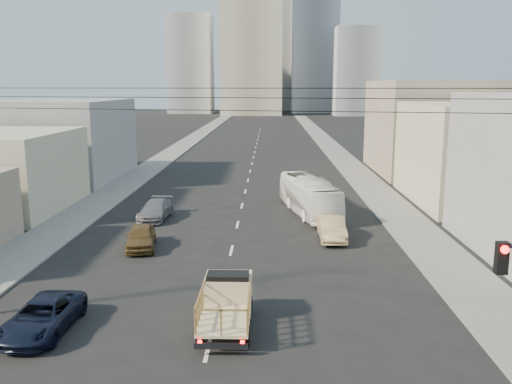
{
  "coord_description": "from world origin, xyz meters",
  "views": [
    {
      "loc": [
        2.21,
        -16.12,
        9.35
      ],
      "look_at": [
        1.44,
        13.84,
        3.5
      ],
      "focal_mm": 38.0,
      "sensor_mm": 36.0,
      "label": 1
    }
  ],
  "objects_px": {
    "navy_pickup": "(43,316)",
    "sedan_grey": "(155,210)",
    "city_bus": "(309,196)",
    "sedan_tan": "(332,228)",
    "sedan_brown": "(141,237)",
    "flatbed_pickup": "(226,300)"
  },
  "relations": [
    {
      "from": "navy_pickup",
      "to": "sedan_tan",
      "type": "bearing_deg",
      "value": 48.31
    },
    {
      "from": "city_bus",
      "to": "navy_pickup",
      "type": "bearing_deg",
      "value": -131.66
    },
    {
      "from": "navy_pickup",
      "to": "sedan_grey",
      "type": "bearing_deg",
      "value": 90.02
    },
    {
      "from": "flatbed_pickup",
      "to": "sedan_brown",
      "type": "relative_size",
      "value": 1.09
    },
    {
      "from": "navy_pickup",
      "to": "flatbed_pickup",
      "type": "bearing_deg",
      "value": 7.13
    },
    {
      "from": "sedan_tan",
      "to": "sedan_grey",
      "type": "relative_size",
      "value": 0.95
    },
    {
      "from": "sedan_brown",
      "to": "sedan_grey",
      "type": "height_order",
      "value": "sedan_brown"
    },
    {
      "from": "sedan_brown",
      "to": "flatbed_pickup",
      "type": "bearing_deg",
      "value": -70.26
    },
    {
      "from": "sedan_tan",
      "to": "sedan_grey",
      "type": "height_order",
      "value": "sedan_tan"
    },
    {
      "from": "city_bus",
      "to": "sedan_tan",
      "type": "xyz_separation_m",
      "value": [
        0.92,
        -6.96,
        -0.64
      ]
    },
    {
      "from": "navy_pickup",
      "to": "city_bus",
      "type": "xyz_separation_m",
      "value": [
        11.68,
        20.25,
        0.73
      ]
    },
    {
      "from": "navy_pickup",
      "to": "sedan_brown",
      "type": "bearing_deg",
      "value": 85.6
    },
    {
      "from": "navy_pickup",
      "to": "sedan_brown",
      "type": "relative_size",
      "value": 1.12
    },
    {
      "from": "sedan_brown",
      "to": "sedan_grey",
      "type": "bearing_deg",
      "value": 85.66
    },
    {
      "from": "sedan_grey",
      "to": "flatbed_pickup",
      "type": "bearing_deg",
      "value": -67.1
    },
    {
      "from": "navy_pickup",
      "to": "sedan_grey",
      "type": "distance_m",
      "value": 18.21
    },
    {
      "from": "flatbed_pickup",
      "to": "navy_pickup",
      "type": "bearing_deg",
      "value": -174.65
    },
    {
      "from": "flatbed_pickup",
      "to": "navy_pickup",
      "type": "height_order",
      "value": "flatbed_pickup"
    },
    {
      "from": "sedan_tan",
      "to": "city_bus",
      "type": "bearing_deg",
      "value": 97.8
    },
    {
      "from": "city_bus",
      "to": "sedan_tan",
      "type": "relative_size",
      "value": 2.24
    },
    {
      "from": "sedan_grey",
      "to": "sedan_brown",
      "type": "bearing_deg",
      "value": -82.25
    },
    {
      "from": "flatbed_pickup",
      "to": "sedan_grey",
      "type": "relative_size",
      "value": 0.96
    }
  ]
}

